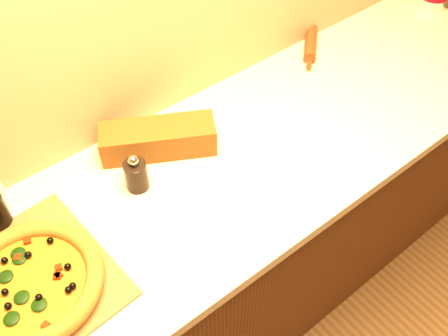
# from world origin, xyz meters

# --- Properties ---
(cabinet) EXTENTS (2.80, 0.65, 0.86)m
(cabinet) POSITION_xyz_m (0.00, 1.43, 0.43)
(cabinet) COLOR #44240E
(cabinet) RESTS_ON ground
(countertop) EXTENTS (2.84, 0.68, 0.04)m
(countertop) POSITION_xyz_m (0.00, 1.43, 0.88)
(countertop) COLOR beige
(countertop) RESTS_ON cabinet
(pizza_peel) EXTENTS (0.41, 0.59, 0.01)m
(pizza_peel) POSITION_xyz_m (-0.51, 1.43, 0.90)
(pizza_peel) COLOR brown
(pizza_peel) RESTS_ON countertop
(pizza) EXTENTS (0.36, 0.36, 0.05)m
(pizza) POSITION_xyz_m (-0.50, 1.39, 0.93)
(pizza) COLOR #AE822B
(pizza) RESTS_ON pizza_peel
(pepper_grinder) EXTENTS (0.07, 0.07, 0.13)m
(pepper_grinder) POSITION_xyz_m (-0.12, 1.52, 0.95)
(pepper_grinder) COLOR black
(pepper_grinder) RESTS_ON countertop
(rolling_pin) EXTENTS (0.26, 0.24, 0.05)m
(rolling_pin) POSITION_xyz_m (0.77, 1.71, 0.92)
(rolling_pin) COLOR #612610
(rolling_pin) RESTS_ON countertop
(bread_bag) EXTENTS (0.36, 0.27, 0.10)m
(bread_bag) POSITION_xyz_m (0.01, 1.60, 0.95)
(bread_bag) COLOR brown
(bread_bag) RESTS_ON countertop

